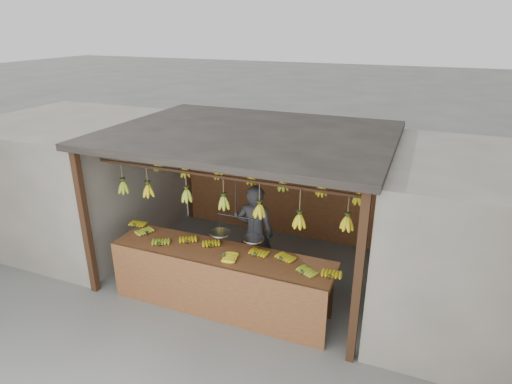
% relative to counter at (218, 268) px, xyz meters
% --- Properties ---
extents(ground, '(80.00, 80.00, 0.00)m').
position_rel_counter_xyz_m(ground, '(-0.03, 1.22, -0.71)').
color(ground, '#5B5B57').
extents(stall, '(4.30, 3.30, 2.40)m').
position_rel_counter_xyz_m(stall, '(-0.03, 1.55, 1.27)').
color(stall, black).
rests_on(stall, ground).
extents(neighbor_left, '(3.00, 3.00, 2.30)m').
position_rel_counter_xyz_m(neighbor_left, '(-3.63, 1.22, 0.44)').
color(neighbor_left, slate).
rests_on(neighbor_left, ground).
extents(neighbor_right, '(3.00, 3.00, 2.30)m').
position_rel_counter_xyz_m(neighbor_right, '(3.57, 1.22, 0.44)').
color(neighbor_right, slate).
rests_on(neighbor_right, ground).
extents(counter, '(3.41, 0.74, 0.96)m').
position_rel_counter_xyz_m(counter, '(0.00, 0.00, 0.00)').
color(counter, brown).
rests_on(counter, ground).
extents(hanging_bananas, '(3.63, 2.24, 0.37)m').
position_rel_counter_xyz_m(hanging_bananas, '(-0.03, 1.22, 0.91)').
color(hanging_bananas, '#92A523').
rests_on(hanging_bananas, ground).
extents(balance_scale, '(0.79, 0.31, 0.86)m').
position_rel_counter_xyz_m(balance_scale, '(0.20, 0.22, 0.49)').
color(balance_scale, black).
rests_on(balance_scale, ground).
extents(vendor, '(0.62, 0.43, 1.64)m').
position_rel_counter_xyz_m(vendor, '(0.17, 0.98, 0.11)').
color(vendor, '#262628').
rests_on(vendor, ground).
extents(bag_bundles, '(0.08, 0.26, 1.31)m').
position_rel_counter_xyz_m(bag_bundles, '(1.91, 2.57, 0.29)').
color(bag_bundles, '#1426BF').
rests_on(bag_bundles, ground).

